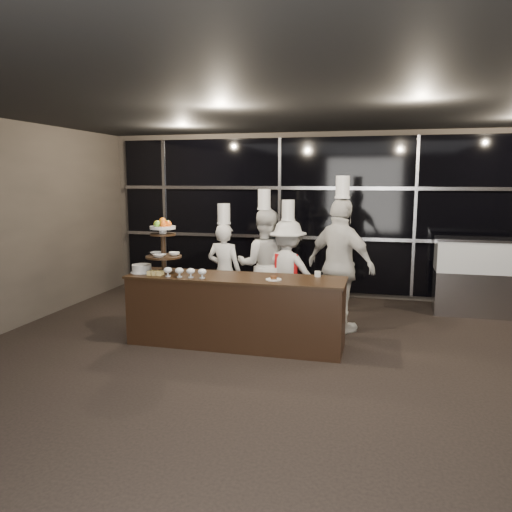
% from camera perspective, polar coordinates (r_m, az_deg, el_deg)
% --- Properties ---
extents(room, '(10.00, 10.00, 10.00)m').
position_cam_1_polar(room, '(4.25, 5.25, -0.36)').
color(room, black).
rests_on(room, ground).
extents(window_wall, '(8.60, 0.10, 2.80)m').
position_cam_1_polar(window_wall, '(9.13, 10.14, 4.52)').
color(window_wall, black).
rests_on(window_wall, ground).
extents(buffet_counter, '(2.84, 0.74, 0.92)m').
position_cam_1_polar(buffet_counter, '(6.57, -2.35, -6.24)').
color(buffet_counter, black).
rests_on(buffet_counter, ground).
extents(display_stand, '(0.48, 0.48, 0.74)m').
position_cam_1_polar(display_stand, '(6.75, -10.57, 1.59)').
color(display_stand, black).
rests_on(display_stand, buffet_counter).
extents(compotes, '(0.58, 0.11, 0.12)m').
position_cam_1_polar(compotes, '(6.45, -8.13, -1.72)').
color(compotes, silver).
rests_on(compotes, buffet_counter).
extents(layer_cake, '(0.30, 0.30, 0.11)m').
position_cam_1_polar(layer_cake, '(6.89, -12.93, -1.41)').
color(layer_cake, white).
rests_on(layer_cake, buffet_counter).
extents(pastry_squares, '(0.19, 0.13, 0.05)m').
position_cam_1_polar(pastry_squares, '(6.68, -11.42, -1.91)').
color(pastry_squares, '#DDC46C').
rests_on(pastry_squares, buffet_counter).
extents(small_plate, '(0.20, 0.20, 0.05)m').
position_cam_1_polar(small_plate, '(6.24, 2.03, -2.62)').
color(small_plate, white).
rests_on(small_plate, buffet_counter).
extents(chef_cup, '(0.08, 0.08, 0.07)m').
position_cam_1_polar(chef_cup, '(6.49, 7.06, -2.05)').
color(chef_cup, white).
rests_on(chef_cup, buffet_counter).
extents(display_case, '(1.31, 0.57, 1.24)m').
position_cam_1_polar(display_case, '(8.71, 23.97, -1.74)').
color(display_case, '#A5A5AA').
rests_on(display_case, ground).
extents(chef_a, '(0.59, 0.43, 1.80)m').
position_cam_1_polar(chef_a, '(7.64, -3.63, -1.62)').
color(chef_a, silver).
rests_on(chef_a, ground).
extents(chef_b, '(0.95, 0.80, 2.02)m').
position_cam_1_polar(chef_b, '(7.64, 0.93, -0.96)').
color(chef_b, silver).
rests_on(chef_b, ground).
extents(chef_c, '(1.10, 0.76, 1.86)m').
position_cam_1_polar(chef_c, '(7.50, 3.62, -1.76)').
color(chef_c, silver).
rests_on(chef_c, ground).
extents(chef_d, '(1.19, 1.00, 2.21)m').
position_cam_1_polar(chef_d, '(7.12, 9.64, -1.02)').
color(chef_d, silver).
rests_on(chef_d, ground).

